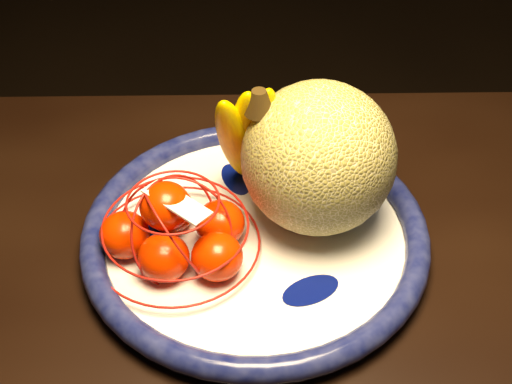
# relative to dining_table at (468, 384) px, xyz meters

# --- Properties ---
(dining_table) EXTENTS (1.50, 1.00, 0.71)m
(dining_table) POSITION_rel_dining_table_xyz_m (0.00, 0.00, 0.00)
(dining_table) COLOR black
(dining_table) RESTS_ON ground
(fruit_bowl) EXTENTS (0.38, 0.38, 0.03)m
(fruit_bowl) POSITION_rel_dining_table_xyz_m (-0.23, 0.11, 0.09)
(fruit_bowl) COLOR white
(fruit_bowl) RESTS_ON dining_table
(cantaloupe) EXTENTS (0.17, 0.17, 0.17)m
(cantaloupe) POSITION_rel_dining_table_xyz_m (-0.17, 0.15, 0.17)
(cantaloupe) COLOR olive
(cantaloupe) RESTS_ON fruit_bowl
(banana_bunch) EXTENTS (0.11, 0.11, 0.18)m
(banana_bunch) POSITION_rel_dining_table_xyz_m (-0.25, 0.18, 0.18)
(banana_bunch) COLOR #FFD400
(banana_bunch) RESTS_ON fruit_bowl
(mandarin_bag) EXTENTS (0.23, 0.23, 0.11)m
(mandarin_bag) POSITION_rel_dining_table_xyz_m (-0.31, 0.08, 0.12)
(mandarin_bag) COLOR #FF2802
(mandarin_bag) RESTS_ON fruit_bowl
(price_tag) EXTENTS (0.08, 0.06, 0.01)m
(price_tag) POSITION_rel_dining_table_xyz_m (-0.31, 0.07, 0.17)
(price_tag) COLOR white
(price_tag) RESTS_ON mandarin_bag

